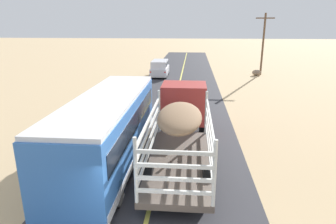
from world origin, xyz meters
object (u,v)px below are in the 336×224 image
livestock_truck (182,114)px  bus (109,128)px  car_far (160,68)px  power_pole_mid (263,42)px  boulder_far_horizon (256,73)px

livestock_truck → bus: size_ratio=0.97×
car_far → bus: bearing=-89.2°
livestock_truck → power_pole_mid: 25.19m
bus → car_far: (-0.31, 23.14, -0.66)m
boulder_far_horizon → car_far: bearing=-171.7°
bus → boulder_far_horizon: bus is taller
livestock_truck → car_far: bearing=99.5°
livestock_truck → power_pole_mid: (8.98, 23.43, 2.19)m
power_pole_mid → boulder_far_horizon: 3.76m
power_pole_mid → boulder_far_horizon: bearing=-130.3°
car_far → power_pole_mid: 13.06m
bus → power_pole_mid: (12.18, 25.62, 2.24)m
livestock_truck → bus: 3.87m
livestock_truck → car_far: (-3.51, 20.96, -0.70)m
livestock_truck → boulder_far_horizon: bearing=69.8°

